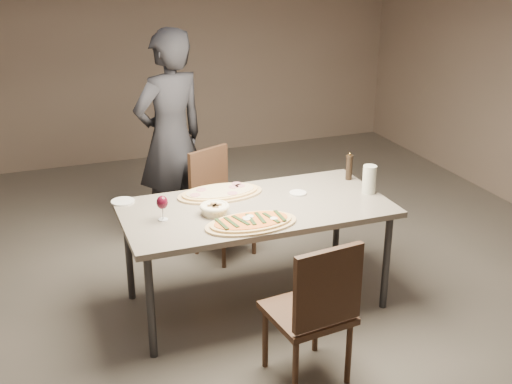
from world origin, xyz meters
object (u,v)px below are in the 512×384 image
object	(u,v)px
zucchini_pizza	(251,223)
bread_basket	(215,208)
pepper_mill_left	(349,167)
chair_near	(316,306)
dining_table	(256,214)
chair_far	(218,196)
diner	(171,139)
carafe	(369,179)
ham_pizza	(220,193)

from	to	relation	value
zucchini_pizza	bread_basket	distance (m)	0.29
pepper_mill_left	chair_near	xyz separation A→B (m)	(-0.82, -1.18, -0.33)
dining_table	chair_far	world-z (taller)	chair_far
bread_basket	diner	distance (m)	1.26
zucchini_pizza	bread_basket	xyz separation A→B (m)	(-0.17, 0.24, 0.02)
carafe	chair_far	xyz separation A→B (m)	(-0.83, 0.93, -0.36)
bread_basket	ham_pizza	bearing A→B (deg)	66.28
pepper_mill_left	chair_far	world-z (taller)	pepper_mill_left
bread_basket	dining_table	bearing A→B (deg)	7.24
bread_basket	pepper_mill_left	distance (m)	1.16
zucchini_pizza	chair_far	world-z (taller)	chair_far
dining_table	ham_pizza	world-z (taller)	ham_pizza
dining_table	chair_far	distance (m)	0.90
zucchini_pizza	carafe	world-z (taller)	carafe
pepper_mill_left	chair_far	size ratio (longest dim) A/B	0.24
ham_pizza	bread_basket	xyz separation A→B (m)	(-0.14, -0.31, 0.03)
pepper_mill_left	zucchini_pizza	bearing A→B (deg)	-151.99
bread_basket	chair_far	world-z (taller)	chair_far
dining_table	carafe	bearing A→B (deg)	-3.88
bread_basket	chair_near	distance (m)	1.00
chair_near	diner	size ratio (longest dim) A/B	0.51
ham_pizza	chair_far	xyz separation A→B (m)	(0.16, 0.60, -0.28)
zucchini_pizza	diner	size ratio (longest dim) A/B	0.33
chair_far	diner	distance (m)	0.61
dining_table	pepper_mill_left	xyz separation A→B (m)	(0.83, 0.23, 0.16)
carafe	chair_near	bearing A→B (deg)	-132.85
ham_pizza	pepper_mill_left	size ratio (longest dim) A/B	2.93
chair_far	ham_pizza	bearing A→B (deg)	50.62
ham_pizza	pepper_mill_left	bearing A→B (deg)	18.42
zucchini_pizza	carafe	size ratio (longest dim) A/B	2.98
pepper_mill_left	chair_near	bearing A→B (deg)	-124.90
ham_pizza	chair_near	size ratio (longest dim) A/B	0.67
chair_near	zucchini_pizza	bearing A→B (deg)	95.01
chair_far	diner	bearing A→B (deg)	-74.54
ham_pizza	bread_basket	bearing A→B (deg)	-92.98
zucchini_pizza	bread_basket	size ratio (longest dim) A/B	3.08
pepper_mill_left	ham_pizza	bearing A→B (deg)	177.68
zucchini_pizza	carafe	bearing A→B (deg)	-2.38
dining_table	bread_basket	bearing A→B (deg)	-172.76
ham_pizza	carafe	world-z (taller)	carafe
pepper_mill_left	chair_far	xyz separation A→B (m)	(-0.83, 0.64, -0.36)
chair_far	diner	xyz separation A→B (m)	(-0.28, 0.34, 0.41)
bread_basket	carafe	size ratio (longest dim) A/B	0.97
dining_table	bread_basket	xyz separation A→B (m)	(-0.30, -0.04, 0.10)
zucchini_pizza	pepper_mill_left	world-z (taller)	pepper_mill_left
chair_near	chair_far	world-z (taller)	chair_near
carafe	diner	distance (m)	1.69
carafe	chair_near	size ratio (longest dim) A/B	0.22
dining_table	diner	distance (m)	1.27
dining_table	chair_near	world-z (taller)	chair_near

